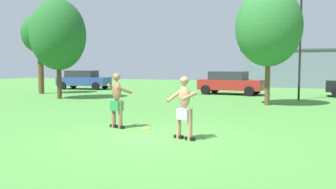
% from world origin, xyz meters
% --- Properties ---
extents(ground_plane, '(80.00, 80.00, 0.00)m').
position_xyz_m(ground_plane, '(0.00, 0.00, 0.00)').
color(ground_plane, '#4C8E3D').
extents(player_with_cap, '(0.76, 0.69, 1.67)m').
position_xyz_m(player_with_cap, '(0.86, 0.19, 0.91)').
color(player_with_cap, black).
rests_on(player_with_cap, ground_plane).
extents(player_in_green, '(0.72, 0.71, 1.71)m').
position_xyz_m(player_in_green, '(-1.64, 1.12, 0.90)').
color(player_in_green, black).
rests_on(player_in_green, ground_plane).
extents(frisbee, '(0.30, 0.30, 0.03)m').
position_xyz_m(frisbee, '(-0.76, 1.31, 0.01)').
color(frisbee, yellow).
rests_on(frisbee, ground_plane).
extents(car_blue_mid_lot, '(4.48, 2.43, 1.58)m').
position_xyz_m(car_blue_mid_lot, '(-13.72, 17.09, 0.82)').
color(car_blue_mid_lot, '#2D478C').
rests_on(car_blue_mid_lot, ground_plane).
extents(car_red_far_end, '(4.48, 2.42, 1.58)m').
position_xyz_m(car_red_far_end, '(-0.97, 15.78, 0.82)').
color(car_red_far_end, maroon).
rests_on(car_red_far_end, ground_plane).
extents(lamp_post, '(0.60, 0.24, 6.08)m').
position_xyz_m(lamp_post, '(3.50, 13.16, 3.70)').
color(lamp_post, black).
rests_on(lamp_post, ground_plane).
extents(outbuilding_behind_lot, '(9.21, 4.70, 3.47)m').
position_xyz_m(outbuilding_behind_lot, '(2.73, 27.18, 1.74)').
color(outbuilding_behind_lot, slate).
rests_on(outbuilding_behind_lot, ground_plane).
extents(tree_right_field, '(3.24, 3.24, 5.87)m').
position_xyz_m(tree_right_field, '(-9.86, 8.92, 3.77)').
color(tree_right_field, '#4C3823').
rests_on(tree_right_field, ground_plane).
extents(tree_behind_players, '(3.22, 3.22, 5.73)m').
position_xyz_m(tree_behind_players, '(2.07, 9.58, 3.81)').
color(tree_behind_players, brown).
rests_on(tree_behind_players, ground_plane).
extents(tree_near_building, '(2.52, 2.52, 5.62)m').
position_xyz_m(tree_near_building, '(-13.58, 11.72, 4.16)').
color(tree_near_building, brown).
rests_on(tree_near_building, ground_plane).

